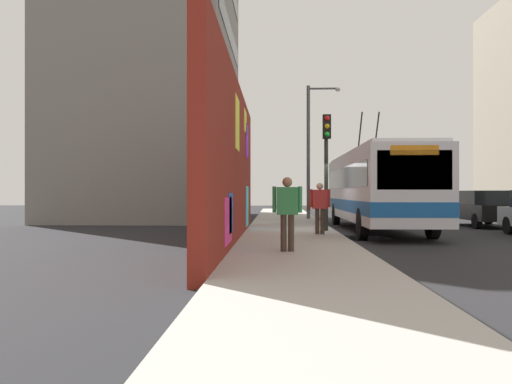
{
  "coord_description": "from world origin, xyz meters",
  "views": [
    {
      "loc": [
        -18.86,
        2.13,
        1.5
      ],
      "look_at": [
        0.95,
        2.89,
        1.52
      ],
      "focal_mm": 36.07,
      "sensor_mm": 36.0,
      "label": 1
    }
  ],
  "objects_px": {
    "city_bus": "(376,187)",
    "pedestrian_near_wall": "(287,208)",
    "parked_car_black": "(483,207)",
    "street_lamp": "(312,143)",
    "traffic_light": "(326,152)",
    "pedestrian_at_curb": "(320,204)"
  },
  "relations": [
    {
      "from": "parked_car_black",
      "to": "traffic_light",
      "type": "relative_size",
      "value": 1.12
    },
    {
      "from": "pedestrian_near_wall",
      "to": "traffic_light",
      "type": "distance_m",
      "value": 6.77
    },
    {
      "from": "city_bus",
      "to": "parked_car_black",
      "type": "height_order",
      "value": "city_bus"
    },
    {
      "from": "pedestrian_near_wall",
      "to": "parked_car_black",
      "type": "bearing_deg",
      "value": -38.19
    },
    {
      "from": "traffic_light",
      "to": "street_lamp",
      "type": "distance_m",
      "value": 8.56
    },
    {
      "from": "pedestrian_at_curb",
      "to": "street_lamp",
      "type": "xyz_separation_m",
      "value": [
        9.91,
        -0.45,
        2.95
      ]
    },
    {
      "from": "parked_car_black",
      "to": "pedestrian_at_curb",
      "type": "relative_size",
      "value": 2.76
    },
    {
      "from": "parked_car_black",
      "to": "street_lamp",
      "type": "height_order",
      "value": "street_lamp"
    },
    {
      "from": "parked_car_black",
      "to": "street_lamp",
      "type": "xyz_separation_m",
      "value": [
        3.57,
        7.26,
        3.24
      ]
    },
    {
      "from": "traffic_light",
      "to": "street_lamp",
      "type": "xyz_separation_m",
      "value": [
        8.48,
        -0.09,
        1.16
      ]
    },
    {
      "from": "city_bus",
      "to": "traffic_light",
      "type": "xyz_separation_m",
      "value": [
        -2.28,
        2.15,
        1.19
      ]
    },
    {
      "from": "pedestrian_at_curb",
      "to": "traffic_light",
      "type": "relative_size",
      "value": 0.41
    },
    {
      "from": "city_bus",
      "to": "pedestrian_at_curb",
      "type": "relative_size",
      "value": 6.89
    },
    {
      "from": "pedestrian_near_wall",
      "to": "street_lamp",
      "type": "height_order",
      "value": "street_lamp"
    },
    {
      "from": "pedestrian_at_curb",
      "to": "parked_car_black",
      "type": "bearing_deg",
      "value": -50.57
    },
    {
      "from": "city_bus",
      "to": "pedestrian_at_curb",
      "type": "xyz_separation_m",
      "value": [
        -3.71,
        2.51,
        -0.59
      ]
    },
    {
      "from": "parked_car_black",
      "to": "street_lamp",
      "type": "distance_m",
      "value": 8.72
    },
    {
      "from": "city_bus",
      "to": "pedestrian_near_wall",
      "type": "relative_size",
      "value": 6.74
    },
    {
      "from": "city_bus",
      "to": "parked_car_black",
      "type": "xyz_separation_m",
      "value": [
        2.63,
        -5.2,
        -0.88
      ]
    },
    {
      "from": "city_bus",
      "to": "pedestrian_near_wall",
      "type": "xyz_separation_m",
      "value": [
        -8.65,
        3.67,
        -0.57
      ]
    },
    {
      "from": "parked_car_black",
      "to": "pedestrian_near_wall",
      "type": "relative_size",
      "value": 2.7
    },
    {
      "from": "pedestrian_near_wall",
      "to": "pedestrian_at_curb",
      "type": "xyz_separation_m",
      "value": [
        4.93,
        -1.15,
        -0.03
      ]
    }
  ]
}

